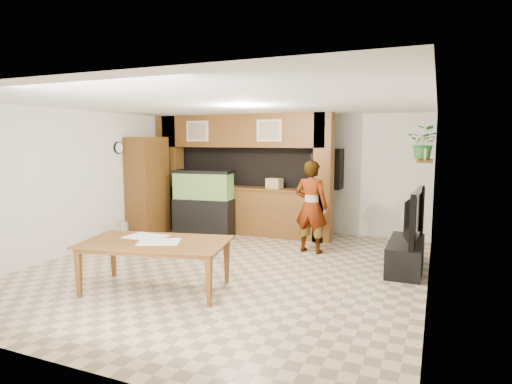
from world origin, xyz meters
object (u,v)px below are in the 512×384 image
at_px(pantry_cabinet, 148,186).
at_px(television, 407,215).
at_px(person, 311,207).
at_px(dining_table, 155,266).
at_px(aquarium, 204,204).

height_order(pantry_cabinet, television, pantry_cabinet).
distance_m(pantry_cabinet, person, 3.67).
relative_size(person, dining_table, 0.87).
height_order(pantry_cabinet, aquarium, pantry_cabinet).
relative_size(aquarium, person, 0.84).
relative_size(aquarium, dining_table, 0.72).
bearing_deg(aquarium, pantry_cabinet, -167.82).
distance_m(person, dining_table, 3.19).
distance_m(aquarium, television, 4.29).
height_order(pantry_cabinet, dining_table, pantry_cabinet).
xyz_separation_m(aquarium, person, (2.50, -0.43, 0.16)).
relative_size(television, person, 0.85).
distance_m(pantry_cabinet, aquarium, 1.27).
distance_m(television, dining_table, 3.92).
xyz_separation_m(aquarium, television, (4.19, -0.88, 0.19)).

